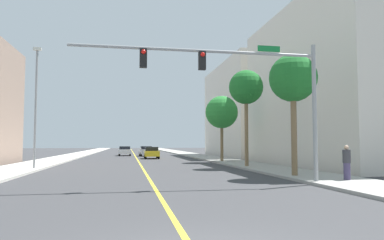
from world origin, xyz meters
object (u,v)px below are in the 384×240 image
Objects in this scene: car_silver at (146,151)px; palm_near at (293,79)px; pedestrian at (347,163)px; palm_far at (222,113)px; car_yellow at (152,153)px; street_lamp at (36,101)px; palm_mid at (246,88)px; car_white at (125,151)px; traffic_signal_mast at (243,78)px.

palm_near is at bearing -82.18° from car_silver.
pedestrian reaches higher than car_silver.
car_yellow is (-6.36, 10.09, -4.27)m from palm_far.
palm_near reaches higher than car_yellow.
street_lamp reaches higher than palm_mid.
traffic_signal_mast is at bearing -82.12° from car_white.
palm_mid is 28.35m from car_silver.
traffic_signal_mast reaches higher than car_white.
pedestrian is (1.37, -10.84, -5.27)m from palm_mid.
pedestrian is at bearing -33.18° from street_lamp.
street_lamp is at bearing -153.73° from palm_far.
pedestrian is at bearing -80.89° from car_silver.
street_lamp is 17.67m from palm_far.
car_silver is 0.92× the size of car_white.
palm_far is at bearing -65.32° from car_white.
traffic_signal_mast is 1.74× the size of palm_far.
palm_mid reaches higher than car_yellow.
palm_near is 1.04× the size of palm_far.
palm_far is 23.70m from car_white.
street_lamp is 28.61m from car_silver.
palm_near is 27.46m from car_yellow.
car_yellow is at bearing 103.19° from palm_near.
car_white is at bearing 1.65° from pedestrian.
palm_mid is (0.01, 8.11, 0.74)m from palm_near.
palm_mid is 1.89× the size of car_yellow.
palm_near is 4.04× the size of pedestrian.
car_silver is at bearing -1.91° from pedestrian.
pedestrian is (1.19, -18.97, -4.04)m from palm_far.
traffic_signal_mast is at bearing -44.31° from street_lamp.
palm_near is at bearing -90.08° from palm_mid.
traffic_signal_mast reaches higher than pedestrian.
palm_far is (4.15, 19.24, 0.11)m from traffic_signal_mast.
palm_far is 3.90× the size of pedestrian.
car_silver is at bearing 100.36° from palm_near.
car_white is (-9.55, 29.31, -5.50)m from palm_mid.
street_lamp is 20.70m from car_yellow.
street_lamp reaches higher than traffic_signal_mast.
palm_near is at bearing 13.32° from pedestrian.
traffic_signal_mast is 2.68× the size of car_white.
palm_mid is at bearing -70.47° from car_yellow.
pedestrian is (1.38, -2.73, -4.53)m from palm_near.
car_silver is (-2.47, 38.18, -4.15)m from traffic_signal_mast.
car_yellow is (0.26, -8.85, -0.02)m from car_silver.
palm_near is at bearing -90.68° from palm_far.
pedestrian is at bearing -74.76° from car_white.
car_white is at bearing 104.29° from palm_near.
car_white is 2.53× the size of pedestrian.
car_white is (-5.58, 40.44, -4.15)m from traffic_signal_mast.
palm_far is 1.68× the size of car_silver.
street_lamp reaches higher than car_yellow.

